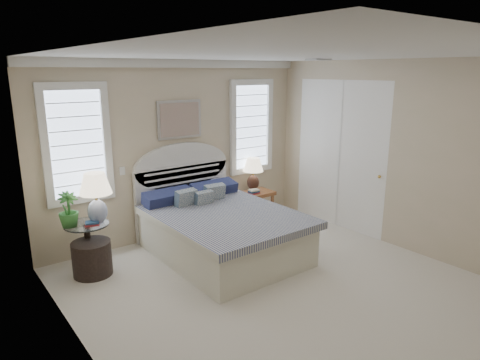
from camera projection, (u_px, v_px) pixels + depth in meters
name	position (u px, v px, depth m)	size (l,w,h in m)	color
floor	(289.00, 293.00, 5.03)	(4.50, 5.00, 0.01)	beige
ceiling	(297.00, 54.00, 4.36)	(4.50, 5.00, 0.01)	silver
wall_back	(180.00, 150.00, 6.62)	(4.50, 0.02, 2.70)	#C2B492
wall_left	(87.00, 226.00, 3.37)	(0.02, 5.00, 2.70)	#C2B492
wall_right	(408.00, 158.00, 6.02)	(0.02, 5.00, 2.70)	#C2B492
crown_molding	(178.00, 63.00, 6.27)	(4.50, 0.08, 0.12)	white
hvac_vent	(319.00, 60.00, 5.69)	(0.30, 0.20, 0.02)	#B2B2B2
switch_plate	(122.00, 171.00, 6.10)	(0.08, 0.01, 0.12)	white
window_left	(77.00, 144.00, 5.63)	(0.90, 0.06, 1.60)	silver
window_right	(251.00, 127.00, 7.37)	(0.90, 0.06, 1.60)	silver
painting	(180.00, 119.00, 6.47)	(0.74, 0.04, 0.58)	silver
closet_door	(339.00, 155.00, 6.97)	(0.02, 1.80, 2.40)	white
bed	(219.00, 227.00, 6.06)	(1.72, 2.28, 1.47)	beige
side_table_left	(88.00, 242.00, 5.54)	(0.56, 0.56, 0.63)	black
nightstand_right	(258.00, 200.00, 7.36)	(0.50, 0.40, 0.53)	brown
floor_pot	(92.00, 258.00, 5.44)	(0.49, 0.49, 0.44)	black
lamp_left	(96.00, 192.00, 5.44)	(0.50, 0.50, 0.67)	silver
lamp_right	(253.00, 170.00, 7.36)	(0.35, 0.35, 0.57)	black
potted_plant	(68.00, 210.00, 5.33)	(0.25, 0.25, 0.45)	#407A31
books_left	(92.00, 223.00, 5.43)	(0.21, 0.18, 0.05)	maroon
books_right	(254.00, 192.00, 7.18)	(0.18, 0.13, 0.07)	maroon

